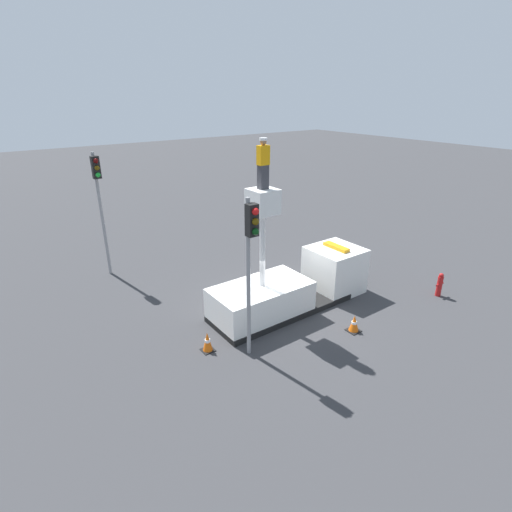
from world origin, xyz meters
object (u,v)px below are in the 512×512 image
(traffic_light_across, at_px, (99,191))
(traffic_cone_curbside, at_px, (354,324))
(traffic_light_pole, at_px, (251,250))
(worker, at_px, (263,164))
(bucket_truck, at_px, (293,287))
(traffic_cone_rear, at_px, (207,342))
(fire_hydrant, at_px, (440,285))

(traffic_light_across, distance_m, traffic_cone_curbside, 12.63)
(traffic_light_pole, bearing_deg, worker, 44.61)
(bucket_truck, relative_size, traffic_cone_rear, 9.70)
(worker, bearing_deg, fire_hydrant, -22.82)
(bucket_truck, bearing_deg, fire_hydrant, -28.10)
(worker, height_order, traffic_cone_curbside, worker)
(fire_hydrant, bearing_deg, traffic_light_pole, 171.53)
(worker, xyz_separation_m, fire_hydrant, (7.44, -3.13, -5.58))
(traffic_cone_rear, bearing_deg, traffic_light_across, 95.15)
(fire_hydrant, relative_size, traffic_cone_curbside, 1.65)
(traffic_light_pole, distance_m, traffic_light_across, 9.61)
(fire_hydrant, bearing_deg, bucket_truck, 151.90)
(worker, height_order, traffic_light_pole, worker)
(worker, height_order, traffic_cone_rear, worker)
(traffic_cone_rear, relative_size, traffic_cone_curbside, 1.12)
(traffic_cone_curbside, bearing_deg, fire_hydrant, -3.13)
(worker, relative_size, traffic_light_pole, 0.32)
(bucket_truck, relative_size, worker, 4.11)
(traffic_cone_rear, height_order, traffic_cone_curbside, traffic_cone_rear)
(bucket_truck, relative_size, traffic_light_across, 1.21)
(traffic_light_across, xyz_separation_m, fire_hydrant, (11.07, -10.79, -3.64))
(bucket_truck, distance_m, traffic_cone_rear, 4.55)
(traffic_light_across, bearing_deg, traffic_light_pole, -78.86)
(worker, distance_m, traffic_light_pole, 3.34)
(bucket_truck, distance_m, traffic_light_across, 9.83)
(fire_hydrant, bearing_deg, traffic_light_across, 135.73)
(bucket_truck, height_order, traffic_light_pole, traffic_light_pole)
(traffic_cone_curbside, bearing_deg, worker, 127.88)
(traffic_light_across, relative_size, fire_hydrant, 5.43)
(fire_hydrant, height_order, traffic_cone_rear, fire_hydrant)
(traffic_light_across, distance_m, fire_hydrant, 15.89)
(traffic_light_pole, bearing_deg, traffic_light_across, 101.14)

